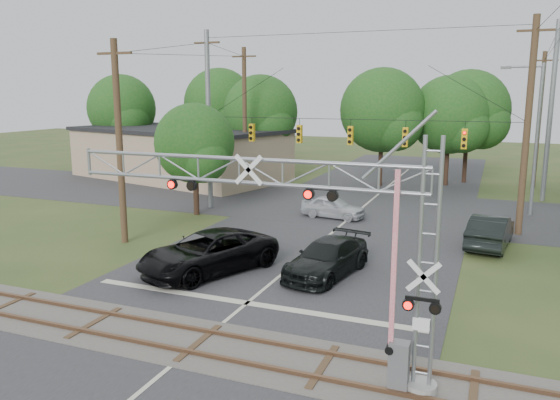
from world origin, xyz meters
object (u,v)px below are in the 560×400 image
at_px(pickup_black, 208,252).
at_px(streetlight, 534,132).
at_px(crossing_gantry, 307,226).
at_px(traffic_signal_span, 366,127).
at_px(commercial_building, 179,153).
at_px(car_dark, 327,258).
at_px(sedan_silver, 333,207).

bearing_deg(pickup_black, streetlight, 76.81).
bearing_deg(crossing_gantry, streetlight, 74.58).
relative_size(traffic_signal_span, pickup_black, 3.10).
xyz_separation_m(commercial_building, streetlight, (28.54, -4.99, 2.97)).
bearing_deg(car_dark, streetlight, 72.59).
height_order(traffic_signal_span, commercial_building, traffic_signal_span).
bearing_deg(car_dark, crossing_gantry, -66.45).
height_order(crossing_gantry, car_dark, crossing_gantry).
height_order(crossing_gantry, pickup_black, crossing_gantry).
height_order(sedan_silver, commercial_building, commercial_building).
bearing_deg(traffic_signal_span, commercial_building, 151.85).
height_order(traffic_signal_span, sedan_silver, traffic_signal_span).
xyz_separation_m(car_dark, streetlight, (8.37, 15.68, 4.48)).
xyz_separation_m(pickup_black, car_dark, (4.86, 1.50, -0.12)).
bearing_deg(crossing_gantry, traffic_signal_span, 98.29).
relative_size(crossing_gantry, pickup_black, 1.71).
bearing_deg(sedan_silver, car_dark, -157.06).
height_order(car_dark, commercial_building, commercial_building).
bearing_deg(streetlight, car_dark, -118.09).
relative_size(pickup_black, streetlight, 0.67).
distance_m(car_dark, streetlight, 18.33).
bearing_deg(pickup_black, sedan_silver, 104.59).
bearing_deg(car_dark, pickup_black, -152.17).
relative_size(traffic_signal_span, car_dark, 3.76).
bearing_deg(car_dark, sedan_silver, 115.61).
bearing_deg(streetlight, commercial_building, 170.08).
bearing_deg(car_dark, traffic_signal_span, 105.34).
bearing_deg(commercial_building, pickup_black, -40.81).
height_order(pickup_black, car_dark, pickup_black).
bearing_deg(crossing_gantry, commercial_building, 127.48).
relative_size(sedan_silver, commercial_building, 0.19).
bearing_deg(sedan_silver, pickup_black, 178.18).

